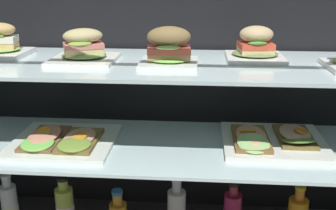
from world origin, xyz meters
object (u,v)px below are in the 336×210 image
Objects in this scene: plated_roll_sandwich_mid_right at (0,44)px; open_sandwich_tray_far_right at (273,140)px; plated_roll_sandwich_far_left at (84,50)px; juice_bottle_front_left_end at (65,208)px; plated_roll_sandwich_near_left_corner at (169,49)px; open_sandwich_tray_mid_left at (62,140)px; plated_roll_sandwich_near_right_corner at (255,47)px; juice_bottle_near_post at (10,207)px.

plated_roll_sandwich_mid_right is 0.51× the size of open_sandwich_tray_far_right.
plated_roll_sandwich_far_left reaches higher than juice_bottle_front_left_end.
plated_roll_sandwich_near_left_corner reaches higher than open_sandwich_tray_far_right.
plated_roll_sandwich_near_left_corner is 0.47m from open_sandwich_tray_far_right.
plated_roll_sandwich_far_left is 0.32m from open_sandwich_tray_mid_left.
plated_roll_sandwich_near_right_corner reaches higher than plated_roll_sandwich_far_left.
open_sandwich_tray_mid_left is 0.31m from juice_bottle_front_left_end.
plated_roll_sandwich_mid_right reaches higher than juice_bottle_near_post.
juice_bottle_near_post is (-0.88, -0.04, -0.61)m from plated_roll_sandwich_near_right_corner.
plated_roll_sandwich_near_left_corner is 0.48m from open_sandwich_tray_mid_left.
plated_roll_sandwich_near_left_corner reaches higher than plated_roll_sandwich_near_right_corner.
open_sandwich_tray_far_right is at bearing 0.34° from juice_bottle_near_post.
plated_roll_sandwich_far_left is 0.69m from juice_bottle_near_post.
juice_bottle_near_post is at bearing -177.67° from plated_roll_sandwich_near_right_corner.
plated_roll_sandwich_near_left_corner is 0.73m from juice_bottle_front_left_end.
open_sandwich_tray_mid_left and open_sandwich_tray_far_right have the same top height.
plated_roll_sandwich_near_right_corner is 0.80× the size of juice_bottle_front_left_end.
open_sandwich_tray_far_right is at bearing -21.92° from plated_roll_sandwich_near_right_corner.
plated_roll_sandwich_mid_right is 0.86× the size of plated_roll_sandwich_far_left.
plated_roll_sandwich_far_left reaches higher than open_sandwich_tray_far_right.
open_sandwich_tray_mid_left is at bearing -57.88° from juice_bottle_front_left_end.
juice_bottle_near_post is at bearing 167.64° from open_sandwich_tray_mid_left.
plated_roll_sandwich_mid_right is 0.63m from juice_bottle_front_left_end.
plated_roll_sandwich_far_left is at bearing -4.78° from juice_bottle_near_post.
plated_roll_sandwich_mid_right is 0.77× the size of juice_bottle_front_left_end.
plated_roll_sandwich_mid_right reaches higher than open_sandwich_tray_far_right.
open_sandwich_tray_far_right is at bearing -1.49° from plated_roll_sandwich_mid_right.
open_sandwich_tray_far_right is (0.07, -0.03, -0.31)m from plated_roll_sandwich_near_right_corner.
plated_roll_sandwich_far_left is at bearing -12.08° from juice_bottle_front_left_end.
plated_roll_sandwich_near_right_corner is 0.53× the size of open_sandwich_tray_far_right.
open_sandwich_tray_mid_left is 1.51× the size of juice_bottle_near_post.
plated_roll_sandwich_far_left is 0.59× the size of open_sandwich_tray_mid_left.
plated_roll_sandwich_far_left is 0.61m from juice_bottle_front_left_end.
plated_roll_sandwich_near_left_corner is at bearing -0.26° from open_sandwich_tray_mid_left.
plated_roll_sandwich_near_right_corner is at bearing 18.58° from plated_roll_sandwich_near_left_corner.
plated_roll_sandwich_near_left_corner is at bearing -161.42° from plated_roll_sandwich_near_right_corner.
plated_roll_sandwich_far_left is 0.89× the size of juice_bottle_front_left_end.
plated_roll_sandwich_near_left_corner is at bearing -5.25° from juice_bottle_near_post.
plated_roll_sandwich_mid_right is 0.97m from open_sandwich_tray_far_right.
plated_roll_sandwich_far_left is 0.27m from plated_roll_sandwich_near_left_corner.
plated_roll_sandwich_far_left is 0.89× the size of juice_bottle_near_post.
juice_bottle_near_post is (-0.03, -0.03, -0.61)m from plated_roll_sandwich_mid_right.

